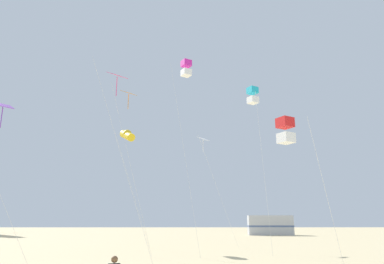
# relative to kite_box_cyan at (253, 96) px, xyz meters

# --- Properties ---
(kite_box_cyan) EXTENTS (1.23, 1.23, 11.01)m
(kite_box_cyan) POSITION_rel_kite_box_cyan_xyz_m (0.00, 0.00, 0.00)
(kite_box_cyan) COLOR silver
(kite_box_cyan) RESTS_ON ground
(kite_diamond_violet) EXTENTS (3.32, 3.20, 8.16)m
(kite_diamond_violet) POSITION_rel_kite_box_cyan_xyz_m (-13.95, -5.28, -2.78)
(kite_diamond_violet) COLOR silver
(kite_diamond_violet) RESTS_ON ground
(kite_diamond_orange) EXTENTS (2.84, 2.63, 11.11)m
(kite_diamond_orange) POSITION_rel_kite_box_cyan_xyz_m (-8.58, 0.78, -0.02)
(kite_diamond_orange) COLOR silver
(kite_diamond_orange) RESTS_ON ground
(kite_diamond_rainbow) EXTENTS (3.12, 2.96, 10.07)m
(kite_diamond_rainbow) POSITION_rel_kite_box_cyan_xyz_m (-8.24, -4.79, -0.99)
(kite_diamond_rainbow) COLOR silver
(kite_diamond_rainbow) RESTS_ON ground
(kite_box_magenta) EXTENTS (1.96, 1.47, 13.05)m
(kite_box_magenta) POSITION_rel_kite_box_cyan_xyz_m (-4.55, 0.13, 2.03)
(kite_box_magenta) COLOR silver
(kite_box_magenta) RESTS_ON ground
(kite_diamond_white) EXTENTS (3.44, 3.41, 9.41)m
(kite_diamond_white) POSITION_rel_kite_box_cyan_xyz_m (-2.98, 7.84, -1.61)
(kite_diamond_white) COLOR silver
(kite_diamond_white) RESTS_ON ground
(kite_tube_gold) EXTENTS (3.21, 3.57, 10.23)m
(kite_tube_gold) POSITION_rel_kite_box_cyan_xyz_m (-9.83, 7.98, -0.89)
(kite_tube_gold) COLOR silver
(kite_tube_gold) RESTS_ON ground
(kite_box_scarlet) EXTENTS (2.58, 2.58, 6.58)m
(kite_box_scarlet) POSITION_rel_kite_box_cyan_xyz_m (-0.13, -7.71, -4.42)
(kite_box_scarlet) COLOR silver
(kite_box_scarlet) RESTS_ON ground
(rv_van_silver) EXTENTS (6.56, 2.69, 2.80)m
(rv_van_silver) POSITION_rel_kite_box_cyan_xyz_m (7.70, 30.47, -9.03)
(rv_van_silver) COLOR #B7BABF
(rv_van_silver) RESTS_ON ground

